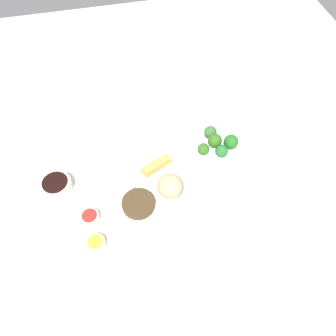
# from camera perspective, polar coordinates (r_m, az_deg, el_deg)

# --- Properties ---
(tabletop) EXTENTS (2.20, 2.20, 0.02)m
(tabletop) POSITION_cam_1_polar(r_m,az_deg,el_deg) (1.11, -4.63, -2.58)
(tabletop) COLOR beige
(tabletop) RESTS_ON ground
(main_plate) EXTENTS (0.29, 0.29, 0.02)m
(main_plate) POSITION_cam_1_polar(r_m,az_deg,el_deg) (1.08, -3.42, -3.29)
(main_plate) COLOR white
(main_plate) RESTS_ON tabletop
(rice_scoop) EXTENTS (0.08, 0.08, 0.08)m
(rice_scoop) POSITION_cam_1_polar(r_m,az_deg,el_deg) (1.02, 0.37, -3.13)
(rice_scoop) COLOR tan
(rice_scoop) RESTS_ON main_plate
(spring_roll) EXTENTS (0.11, 0.07, 0.03)m
(spring_roll) POSITION_cam_1_polar(r_m,az_deg,el_deg) (1.10, -1.98, 0.44)
(spring_roll) COLOR gold
(spring_roll) RESTS_ON main_plate
(crab_rangoon_wonton) EXTENTS (0.10, 0.09, 0.01)m
(crab_rangoon_wonton) POSITION_cam_1_polar(r_m,az_deg,el_deg) (1.09, -7.14, -1.72)
(crab_rangoon_wonton) COLOR beige
(crab_rangoon_wonton) RESTS_ON main_plate
(stir_fry_heap) EXTENTS (0.10, 0.10, 0.02)m
(stir_fry_heap) POSITION_cam_1_polar(r_m,az_deg,el_deg) (1.03, -5.07, -6.11)
(stir_fry_heap) COLOR #46351D
(stir_fry_heap) RESTS_ON main_plate
(broccoli_plate) EXTENTS (0.22, 0.22, 0.01)m
(broccoli_plate) POSITION_cam_1_polar(r_m,az_deg,el_deg) (1.18, 8.13, 3.31)
(broccoli_plate) COLOR white
(broccoli_plate) RESTS_ON tabletop
(broccoli_floret_0) EXTENTS (0.05, 0.05, 0.05)m
(broccoli_floret_0) POSITION_cam_1_polar(r_m,az_deg,el_deg) (1.16, 8.03, 4.67)
(broccoli_floret_0) COLOR #32691D
(broccoli_floret_0) RESTS_ON broccoli_plate
(broccoli_floret_1) EXTENTS (0.04, 0.04, 0.04)m
(broccoli_floret_1) POSITION_cam_1_polar(r_m,az_deg,el_deg) (1.14, 6.08, 3.25)
(broccoli_floret_1) COLOR #33681E
(broccoli_floret_1) RESTS_ON broccoli_plate
(broccoli_floret_2) EXTENTS (0.04, 0.04, 0.04)m
(broccoli_floret_2) POSITION_cam_1_polar(r_m,az_deg,el_deg) (1.14, 9.17, 2.92)
(broccoli_floret_2) COLOR #266F30
(broccoli_floret_2) RESTS_ON broccoli_plate
(broccoli_floret_3) EXTENTS (0.05, 0.05, 0.05)m
(broccoli_floret_3) POSITION_cam_1_polar(r_m,az_deg,el_deg) (1.17, 10.74, 4.44)
(broccoli_floret_3) COLOR #266E22
(broccoli_floret_3) RESTS_ON broccoli_plate
(broccoli_floret_4) EXTENTS (0.04, 0.04, 0.04)m
(broccoli_floret_4) POSITION_cam_1_polar(r_m,az_deg,el_deg) (1.19, 7.26, 6.09)
(broccoli_floret_4) COLOR #396932
(broccoli_floret_4) RESTS_ON broccoli_plate
(soy_sauce_bowl) EXTENTS (0.10, 0.10, 0.03)m
(soy_sauce_bowl) POSITION_cam_1_polar(r_m,az_deg,el_deg) (1.13, -18.57, -2.86)
(soy_sauce_bowl) COLOR white
(soy_sauce_bowl) RESTS_ON tabletop
(soy_sauce_bowl_liquid) EXTENTS (0.08, 0.08, 0.00)m
(soy_sauce_bowl_liquid) POSITION_cam_1_polar(r_m,az_deg,el_deg) (1.11, -18.83, -2.34)
(soy_sauce_bowl_liquid) COLOR black
(soy_sauce_bowl_liquid) RESTS_ON soy_sauce_bowl
(sauce_ramekin_sweet_and_sour) EXTENTS (0.06, 0.06, 0.02)m
(sauce_ramekin_sweet_and_sour) POSITION_cam_1_polar(r_m,az_deg,el_deg) (1.05, -13.19, -8.24)
(sauce_ramekin_sweet_and_sour) COLOR white
(sauce_ramekin_sweet_and_sour) RESTS_ON tabletop
(sauce_ramekin_sweet_and_sour_liquid) EXTENTS (0.05, 0.05, 0.00)m
(sauce_ramekin_sweet_and_sour_liquid) POSITION_cam_1_polar(r_m,az_deg,el_deg) (1.04, -13.33, -7.91)
(sauce_ramekin_sweet_and_sour_liquid) COLOR red
(sauce_ramekin_sweet_and_sour_liquid) RESTS_ON sauce_ramekin_sweet_and_sour
(sauce_ramekin_hot_mustard) EXTENTS (0.06, 0.06, 0.02)m
(sauce_ramekin_hot_mustard) POSITION_cam_1_polar(r_m,az_deg,el_deg) (1.01, -12.24, -12.50)
(sauce_ramekin_hot_mustard) COLOR white
(sauce_ramekin_hot_mustard) RESTS_ON tabletop
(sauce_ramekin_hot_mustard_liquid) EXTENTS (0.05, 0.05, 0.00)m
(sauce_ramekin_hot_mustard_liquid) POSITION_cam_1_polar(r_m,az_deg,el_deg) (1.00, -12.37, -12.20)
(sauce_ramekin_hot_mustard_liquid) COLOR yellow
(sauce_ramekin_hot_mustard_liquid) RESTS_ON sauce_ramekin_hot_mustard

